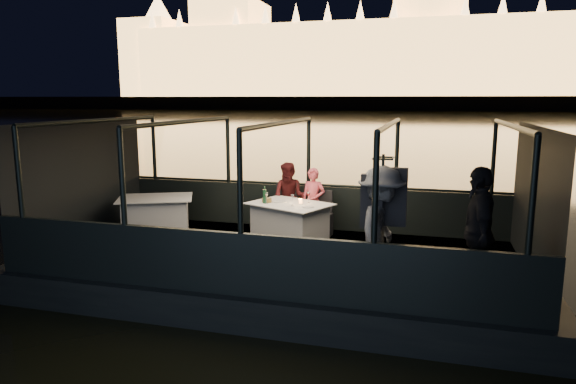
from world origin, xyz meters
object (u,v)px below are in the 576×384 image
(dining_table_central, at_px, (290,223))
(coat_stand, at_px, (381,229))
(person_woman_coral, at_px, (313,198))
(person_man_maroon, at_px, (289,196))
(wine_bottle, at_px, (265,195))
(chair_port_left, at_px, (285,211))
(passenger_dark, at_px, (478,237))
(chair_port_right, at_px, (320,214))
(passenger_stripe, at_px, (381,233))
(dining_table_aft, at_px, (156,216))

(dining_table_central, bearing_deg, coat_stand, -47.19)
(person_woman_coral, relative_size, person_man_maroon, 0.94)
(person_woman_coral, height_order, wine_bottle, person_woman_coral)
(chair_port_left, height_order, wine_bottle, wine_bottle)
(person_man_maroon, bearing_deg, wine_bottle, -98.41)
(passenger_dark, bearing_deg, chair_port_right, -135.34)
(dining_table_central, distance_m, person_woman_coral, 0.88)
(chair_port_left, relative_size, wine_bottle, 3.06)
(passenger_stripe, distance_m, wine_bottle, 3.07)
(dining_table_central, height_order, wine_bottle, wine_bottle)
(dining_table_aft, relative_size, wine_bottle, 4.44)
(passenger_stripe, bearing_deg, chair_port_left, 42.62)
(dining_table_aft, height_order, person_man_maroon, person_man_maroon)
(chair_port_right, bearing_deg, passenger_dark, -37.01)
(chair_port_right, bearing_deg, person_woman_coral, 152.65)
(person_man_maroon, bearing_deg, chair_port_left, -117.64)
(dining_table_aft, xyz_separation_m, coat_stand, (4.64, -1.91, 0.51))
(chair_port_right, height_order, person_woman_coral, person_woman_coral)
(person_man_maroon, xyz_separation_m, passenger_dark, (3.41, -2.71, 0.10))
(chair_port_right, xyz_separation_m, wine_bottle, (-0.92, -0.74, 0.47))
(coat_stand, distance_m, passenger_stripe, 0.06)
(dining_table_central, bearing_deg, wine_bottle, -166.78)
(chair_port_right, height_order, wine_bottle, wine_bottle)
(coat_stand, relative_size, passenger_dark, 1.07)
(chair_port_right, xyz_separation_m, coat_stand, (1.43, -2.67, 0.45))
(passenger_dark, height_order, wine_bottle, passenger_dark)
(person_man_maroon, bearing_deg, chair_port_right, -7.65)
(dining_table_central, height_order, passenger_dark, passenger_dark)
(passenger_dark, bearing_deg, coat_stand, -86.47)
(dining_table_central, distance_m, coat_stand, 2.83)
(dining_table_aft, height_order, person_woman_coral, person_woman_coral)
(person_man_maroon, xyz_separation_m, passenger_stripe, (2.12, -2.88, 0.10))
(dining_table_central, height_order, person_woman_coral, person_woman_coral)
(dining_table_aft, distance_m, chair_port_left, 2.59)
(dining_table_aft, distance_m, person_man_maroon, 2.72)
(passenger_stripe, bearing_deg, dining_table_aft, 71.61)
(coat_stand, height_order, wine_bottle, coat_stand)
(coat_stand, bearing_deg, person_woman_coral, 119.92)
(chair_port_left, bearing_deg, person_man_maroon, 39.92)
(chair_port_right, relative_size, passenger_stripe, 0.49)
(person_man_maroon, height_order, wine_bottle, person_man_maroon)
(chair_port_left, height_order, chair_port_right, chair_port_left)
(dining_table_central, xyz_separation_m, person_woman_coral, (0.28, 0.75, 0.36))
(dining_table_aft, relative_size, person_woman_coral, 1.07)
(dining_table_central, bearing_deg, person_man_maroon, 105.99)
(coat_stand, height_order, person_woman_coral, coat_stand)
(dining_table_aft, distance_m, passenger_dark, 6.21)
(dining_table_aft, relative_size, chair_port_left, 1.45)
(chair_port_right, distance_m, coat_stand, 3.07)
(chair_port_right, bearing_deg, wine_bottle, -134.97)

